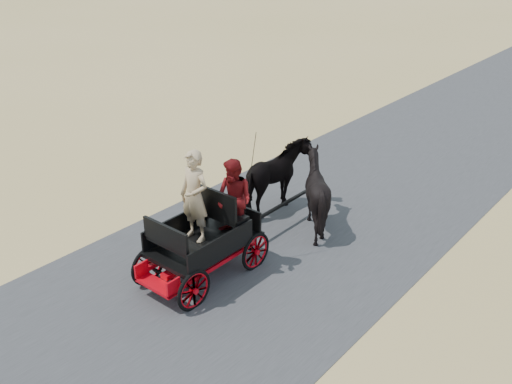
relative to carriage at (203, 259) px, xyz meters
The scene contains 7 objects.
ground 2.18m from the carriage, 81.06° to the left, with size 140.00×140.00×0.00m, color tan.
road 2.17m from the carriage, 81.06° to the left, with size 6.00×140.00×0.01m, color #38383A.
carriage is the anchor object (origin of this frame).
horse_left 3.09m from the carriage, 100.39° to the left, with size 0.91×2.01×1.70m, color black.
horse_right 3.09m from the carriage, 79.61° to the left, with size 1.37×1.54×1.70m, color black.
driver_man 1.28m from the carriage, 165.96° to the left, with size 0.66×0.43×1.80m, color tan.
passenger_woman 1.33m from the carriage, 63.43° to the left, with size 0.77×0.60×1.58m, color #660C0F.
Camera 1 is at (6.47, -8.64, 6.29)m, focal length 40.00 mm.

